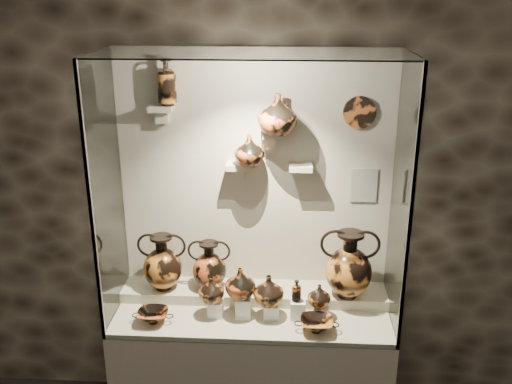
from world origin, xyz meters
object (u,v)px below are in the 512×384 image
(amphora_mid, at_px, (209,265))
(kylix_left, at_px, (153,315))
(jug_a, at_px, (211,289))
(jug_b, at_px, (240,283))
(amphora_right, at_px, (349,264))
(lekythos_tall, at_px, (167,79))
(amphora_left, at_px, (162,262))
(kylix_right, at_px, (317,324))
(ovoid_vase_a, at_px, (249,150))
(jug_c, at_px, (269,290))
(jug_e, at_px, (319,295))
(ovoid_vase_b, at_px, (278,114))
(lekythos_small, at_px, (297,289))

(amphora_mid, bearing_deg, kylix_left, -117.75)
(jug_a, xyz_separation_m, jug_b, (0.17, 0.01, 0.04))
(amphora_right, distance_m, lekythos_tall, 1.56)
(amphora_right, bearing_deg, amphora_left, -156.79)
(amphora_right, xyz_separation_m, kylix_left, (-1.17, -0.27, -0.24))
(kylix_right, relative_size, ovoid_vase_a, 1.33)
(jug_b, xyz_separation_m, ovoid_vase_a, (0.04, 0.24, 0.76))
(jug_c, height_order, lekythos_tall, lekythos_tall)
(ovoid_vase_a, bearing_deg, jug_b, -110.04)
(amphora_mid, relative_size, ovoid_vase_a, 1.72)
(jug_a, relative_size, jug_e, 1.13)
(kylix_left, bearing_deg, jug_e, 15.89)
(amphora_right, bearing_deg, ovoid_vase_a, -163.22)
(jug_c, xyz_separation_m, ovoid_vase_a, (-0.13, 0.25, 0.80))
(amphora_left, xyz_separation_m, jug_b, (0.51, -0.19, -0.03))
(amphora_right, bearing_deg, jug_c, -136.68)
(lekythos_tall, xyz_separation_m, ovoid_vase_a, (0.48, -0.03, -0.41))
(jug_c, bearing_deg, kylix_right, -16.31)
(kylix_left, relative_size, ovoid_vase_b, 1.00)
(amphora_mid, height_order, ovoid_vase_a, ovoid_vase_a)
(amphora_mid, relative_size, amphora_right, 0.74)
(jug_b, relative_size, jug_e, 1.33)
(jug_e, distance_m, lekythos_small, 0.14)
(amphora_mid, height_order, lekythos_small, amphora_mid)
(jug_b, bearing_deg, amphora_left, 141.14)
(kylix_right, xyz_separation_m, ovoid_vase_b, (-0.25, 0.36, 1.16))
(jug_a, bearing_deg, ovoid_vase_a, 66.99)
(ovoid_vase_a, bearing_deg, jug_a, -140.87)
(kylix_left, height_order, lekythos_tall, lekythos_tall)
(kylix_right, relative_size, lekythos_tall, 0.81)
(lekythos_tall, bearing_deg, amphora_left, -132.87)
(amphora_right, distance_m, jug_b, 0.68)
(lekythos_small, relative_size, lekythos_tall, 0.50)
(amphora_mid, distance_m, amphora_right, 0.87)
(amphora_left, distance_m, kylix_right, 1.04)
(jug_a, xyz_separation_m, kylix_right, (0.63, -0.13, -0.13))
(amphora_right, xyz_separation_m, jug_a, (-0.83, -0.17, -0.11))
(amphora_mid, height_order, jug_b, amphora_mid)
(jug_b, height_order, ovoid_vase_b, ovoid_vase_b)
(lekythos_small, relative_size, kylix_right, 0.61)
(jug_a, distance_m, kylix_left, 0.38)
(amphora_left, height_order, ovoid_vase_b, ovoid_vase_b)
(amphora_left, distance_m, amphora_right, 1.17)
(ovoid_vase_b, bearing_deg, kylix_right, -58.64)
(amphora_right, relative_size, ovoid_vase_a, 2.31)
(kylix_left, bearing_deg, amphora_left, 98.17)
(jug_e, distance_m, lekythos_tall, 1.56)
(kylix_left, bearing_deg, amphora_mid, 55.16)
(amphora_left, xyz_separation_m, kylix_right, (0.97, -0.33, -0.20))
(kylix_right, bearing_deg, jug_b, 141.77)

